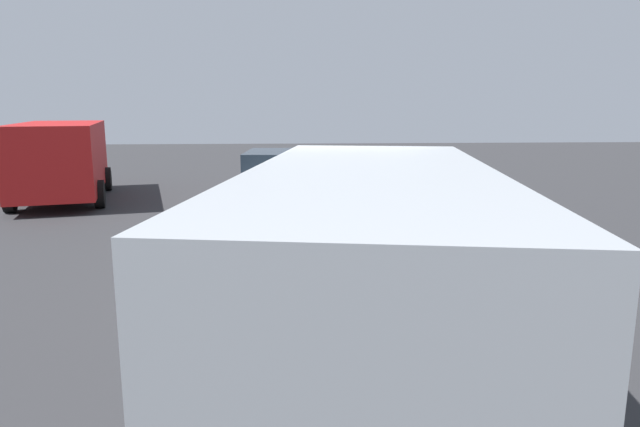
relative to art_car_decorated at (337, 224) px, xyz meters
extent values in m
plane|color=#2D2D30|center=(-0.06, -0.02, -0.71)|extent=(60.00, 60.00, 0.00)
cube|color=#D8BC7F|center=(-0.06, -0.02, -0.11)|extent=(4.74, 3.11, 0.68)
cube|color=#1E2833|center=(0.21, 0.07, 0.47)|extent=(2.30, 2.16, 0.50)
cylinder|color=black|center=(-1.05, -1.33, -0.41)|extent=(0.64, 0.41, 0.61)
cylinder|color=black|center=(-1.64, 0.40, -0.41)|extent=(0.64, 0.41, 0.61)
cylinder|color=black|center=(1.53, -0.44, -0.41)|extent=(0.64, 0.41, 0.61)
cylinder|color=black|center=(0.94, 1.29, -0.41)|extent=(0.64, 0.41, 0.61)
ellipsoid|color=black|center=(0.41, 1.09, -0.19)|extent=(0.17, 0.07, 0.10)
ellipsoid|color=black|center=(-1.59, 0.40, -0.13)|extent=(0.13, 0.06, 0.15)
ellipsoid|color=black|center=(-0.03, 0.94, 0.03)|extent=(0.11, 0.06, 0.14)
ellipsoid|color=black|center=(-1.18, -1.35, -0.15)|extent=(0.10, 0.05, 0.09)
ellipsoid|color=black|center=(-1.89, 0.30, -0.09)|extent=(0.16, 0.07, 0.12)
ellipsoid|color=black|center=(1.09, 1.32, 0.03)|extent=(0.15, 0.07, 0.13)
ellipsoid|color=black|center=(-0.98, -1.28, -0.21)|extent=(0.17, 0.08, 0.13)
ellipsoid|color=black|center=(0.43, 1.09, -0.18)|extent=(0.16, 0.07, 0.14)
ellipsoid|color=black|center=(-0.89, -1.25, -0.06)|extent=(0.18, 0.08, 0.15)
ellipsoid|color=black|center=(-0.10, -0.98, -0.13)|extent=(0.16, 0.07, 0.15)
ellipsoid|color=black|center=(1.25, -0.52, 0.03)|extent=(0.19, 0.08, 0.14)
ellipsoid|color=black|center=(1.05, -0.59, 0.03)|extent=(0.15, 0.07, 0.08)
cylinder|color=gray|center=(-1.75, -1.20, 0.28)|extent=(0.12, 0.12, 0.11)
sphere|color=#A87A38|center=(-1.60, -0.32, 0.25)|extent=(0.06, 0.06, 0.06)
cylinder|color=orange|center=(-1.93, -0.15, 0.26)|extent=(0.07, 0.07, 0.08)
cone|color=#51381E|center=(-1.38, -0.78, 0.28)|extent=(0.14, 0.14, 0.11)
cylinder|color=orange|center=(-1.52, -0.89, 0.29)|extent=(0.06, 0.06, 0.13)
cone|color=orange|center=(-1.19, -0.64, 0.28)|extent=(0.13, 0.13, 0.12)
cone|color=silver|center=(0.14, 0.70, 0.76)|extent=(0.07, 0.07, 0.08)
cone|color=silver|center=(-0.23, -0.50, 0.76)|extent=(0.10, 0.10, 0.09)
cone|color=orange|center=(-0.09, -0.27, 0.76)|extent=(0.09, 0.09, 0.07)
cone|color=orange|center=(0.75, 0.09, 0.77)|extent=(0.08, 0.08, 0.10)
cylinder|color=#51381E|center=(-0.17, -0.64, 0.78)|extent=(0.07, 0.07, 0.11)
cylinder|color=tan|center=(0.39, 0.71, 0.76)|extent=(0.10, 0.10, 0.09)
cone|color=orange|center=(0.69, 0.09, 0.77)|extent=(0.09, 0.09, 0.09)
cone|color=beige|center=(-0.11, -0.56, 0.87)|extent=(0.21, 0.21, 0.31)
cone|color=beige|center=(-0.43, 0.37, 0.87)|extent=(0.21, 0.21, 0.31)
cube|color=#9EA3A8|center=(-4.22, 0.12, 0.48)|extent=(5.31, 2.76, 1.78)
cube|color=#1E2833|center=(-5.97, 0.42, 0.84)|extent=(0.40, 1.71, 0.64)
cylinder|color=black|center=(-2.89, -1.11, -0.35)|extent=(0.75, 0.36, 0.72)
cylinder|color=black|center=(-2.56, 0.85, -0.35)|extent=(0.75, 0.36, 0.72)
cube|color=#B21919|center=(6.95, 6.94, 0.50)|extent=(5.54, 3.20, 1.81)
cube|color=#1E2833|center=(5.18, 6.51, 0.86)|extent=(0.54, 1.75, 0.65)
cylinder|color=black|center=(5.68, 5.57, -0.35)|extent=(0.76, 0.40, 0.72)
cylinder|color=black|center=(5.18, 7.57, -0.35)|extent=(0.76, 0.40, 0.72)
cylinder|color=black|center=(8.71, 6.31, -0.35)|extent=(0.76, 0.40, 0.72)
cylinder|color=black|center=(8.22, 8.32, -0.35)|extent=(0.76, 0.40, 0.72)
cube|color=gray|center=(5.14, 1.04, -0.11)|extent=(4.61, 2.02, 0.68)
cube|color=#1E2833|center=(5.50, 1.01, 0.48)|extent=(2.32, 1.71, 0.51)
cylinder|color=black|center=(3.69, 0.29, -0.41)|extent=(0.62, 0.27, 0.61)
cylinder|color=black|center=(3.82, 2.01, -0.41)|extent=(0.62, 0.27, 0.61)
cylinder|color=black|center=(6.46, 0.07, -0.41)|extent=(0.62, 0.27, 0.61)
cylinder|color=black|center=(6.60, 1.79, -0.41)|extent=(0.62, 0.27, 0.61)
cube|color=white|center=(2.80, -1.44, -0.10)|extent=(4.00, 1.96, 0.67)
cube|color=#1E2833|center=(3.16, -1.46, 0.46)|extent=(2.02, 1.73, 0.46)
cylinder|color=black|center=(1.54, -2.31, -0.39)|extent=(0.65, 0.25, 0.64)
cylinder|color=black|center=(1.62, -0.47, -0.39)|extent=(0.65, 0.25, 0.64)
cylinder|color=black|center=(3.98, -2.42, -0.39)|extent=(0.65, 0.25, 0.64)
cylinder|color=black|center=(4.06, -0.58, -0.39)|extent=(0.65, 0.25, 0.64)
camera|label=1|loc=(-8.68, 0.83, 1.87)|focal=31.19mm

